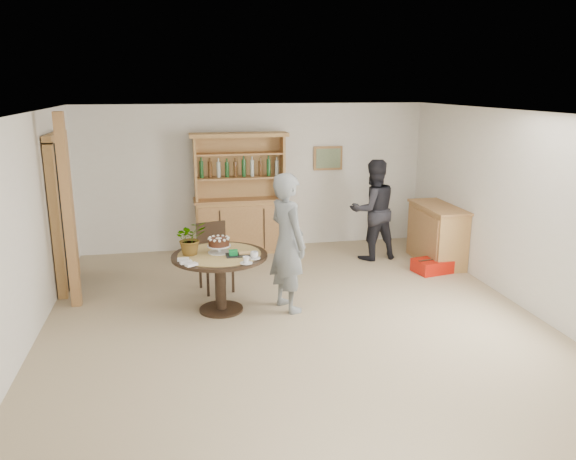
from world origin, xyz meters
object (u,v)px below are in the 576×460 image
at_px(sideboard, 437,234).
at_px(teen_boy, 288,243).
at_px(dining_table, 220,266).
at_px(dining_chair, 214,252).
at_px(adult_person, 373,210).
at_px(hutch, 240,212).
at_px(red_suitcase, 434,265).

relative_size(sideboard, teen_boy, 0.71).
xyz_separation_m(sideboard, dining_table, (-3.59, -1.34, 0.13)).
height_order(dining_chair, adult_person, adult_person).
distance_m(hutch, dining_chair, 1.85).
distance_m(sideboard, teen_boy, 3.13).
distance_m(dining_chair, adult_person, 2.83).
height_order(dining_table, dining_chair, dining_chair).
bearing_deg(teen_boy, sideboard, -82.86).
distance_m(sideboard, adult_person, 1.10).
xyz_separation_m(hutch, adult_person, (2.09, -0.83, 0.14)).
bearing_deg(dining_table, adult_person, 33.53).
bearing_deg(sideboard, dining_chair, -171.87).
xyz_separation_m(hutch, sideboard, (3.04, -1.24, -0.22)).
height_order(sideboard, adult_person, adult_person).
height_order(hutch, dining_table, hutch).
height_order(hutch, teen_boy, hutch).
relative_size(hutch, red_suitcase, 3.06).
xyz_separation_m(dining_chair, adult_person, (2.66, 0.92, 0.29)).
bearing_deg(dining_table, teen_boy, -6.71).
height_order(teen_boy, adult_person, teen_boy).
height_order(dining_table, teen_boy, teen_boy).
bearing_deg(red_suitcase, dining_chair, 169.94).
bearing_deg(dining_table, dining_chair, 91.32).
xyz_separation_m(dining_chair, teen_boy, (0.87, -0.93, 0.35)).
relative_size(sideboard, dining_table, 1.05).
relative_size(dining_table, teen_boy, 0.68).
xyz_separation_m(dining_chair, red_suitcase, (3.37, 0.07, -0.43)).
distance_m(sideboard, dining_table, 3.84).
bearing_deg(sideboard, hutch, 157.79).
bearing_deg(hutch, sideboard, -22.21).
bearing_deg(hutch, dining_chair, -108.06).
relative_size(hutch, dining_table, 1.70).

